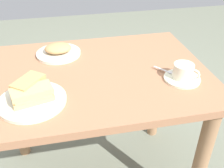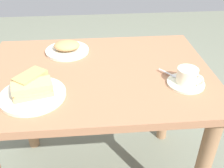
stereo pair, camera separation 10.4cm
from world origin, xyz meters
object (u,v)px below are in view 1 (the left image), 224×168
(spoon, at_px, (166,71))
(side_plate, at_px, (59,53))
(coffee_saucer, at_px, (182,79))
(sandwich_front, at_px, (32,95))
(dining_table, at_px, (95,97))
(coffee_cup, at_px, (184,71))
(sandwich_back, at_px, (29,86))
(sandwich_plate, at_px, (32,101))

(spoon, height_order, side_plate, spoon)
(coffee_saucer, bearing_deg, sandwich_front, -176.25)
(side_plate, bearing_deg, dining_table, -54.80)
(coffee_cup, bearing_deg, coffee_saucer, 135.48)
(coffee_saucer, bearing_deg, sandwich_back, 178.68)
(spoon, bearing_deg, sandwich_back, -175.34)
(sandwich_plate, relative_size, side_plate, 1.16)
(spoon, bearing_deg, dining_table, 166.02)
(dining_table, distance_m, sandwich_plate, 0.35)
(coffee_cup, height_order, spoon, coffee_cup)
(sandwich_front, height_order, sandwich_back, sandwich_back)
(sandwich_back, bearing_deg, side_plate, 70.01)
(sandwich_back, xyz_separation_m, spoon, (0.59, 0.05, -0.03))
(dining_table, distance_m, sandwich_back, 0.35)
(dining_table, height_order, coffee_cup, coffee_cup)
(sandwich_plate, height_order, sandwich_front, sandwich_front)
(coffee_saucer, relative_size, spoon, 1.82)
(sandwich_plate, xyz_separation_m, sandwich_back, (-0.01, 0.05, 0.04))
(sandwich_plate, bearing_deg, dining_table, 33.86)
(sandwich_back, relative_size, coffee_cup, 1.48)
(side_plate, bearing_deg, sandwich_front, -105.45)
(sandwich_back, bearing_deg, spoon, 4.66)
(dining_table, relative_size, sandwich_front, 6.36)
(coffee_saucer, bearing_deg, spoon, 127.21)
(dining_table, bearing_deg, sandwich_plate, -146.14)
(sandwich_back, relative_size, side_plate, 0.65)
(dining_table, xyz_separation_m, sandwich_back, (-0.27, -0.13, 0.18))
(sandwich_front, bearing_deg, coffee_saucer, 3.75)
(dining_table, bearing_deg, coffee_saucer, -21.19)
(sandwich_front, bearing_deg, sandwich_back, 104.29)
(dining_table, bearing_deg, sandwich_front, -144.55)
(coffee_cup, distance_m, side_plate, 0.62)
(dining_table, height_order, sandwich_back, sandwich_back)
(sandwich_plate, distance_m, side_plate, 0.40)
(coffee_cup, bearing_deg, dining_table, 158.71)
(dining_table, bearing_deg, coffee_cup, -21.29)
(coffee_cup, relative_size, side_plate, 0.44)
(sandwich_plate, distance_m, spoon, 0.58)
(sandwich_front, xyz_separation_m, sandwich_back, (-0.01, 0.06, 0.00))
(sandwich_plate, height_order, coffee_saucer, sandwich_plate)
(coffee_saucer, height_order, coffee_cup, coffee_cup)
(sandwich_plate, distance_m, sandwich_back, 0.06)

